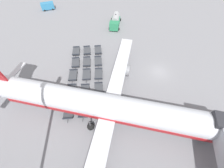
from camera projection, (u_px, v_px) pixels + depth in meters
ground_plane at (159, 72)px, 31.58m from camera, size 500.00×500.00×0.00m
airplane at (116, 108)px, 22.36m from camera, size 40.80×47.52×11.49m
fuel_tanker_primary at (115, 21)px, 43.66m from camera, size 8.26×3.48×2.93m
service_van at (48, 6)px, 50.45m from camera, size 3.92×4.91×2.36m
baggage_dolly_row_near_col_a at (76, 51)px, 35.44m from camera, size 3.99×2.37×0.92m
baggage_dolly_row_near_col_b at (76, 63)px, 32.77m from camera, size 3.99×2.48×0.92m
baggage_dolly_row_near_col_c at (73, 76)px, 30.25m from camera, size 3.99×2.35×0.92m
baggage_dolly_row_near_col_d at (71, 91)px, 27.64m from camera, size 3.99×2.29×0.92m
baggage_dolly_row_near_col_e at (69, 111)px, 24.91m from camera, size 3.99×2.37×0.92m
baggage_dolly_row_mid_a_col_a at (87, 51)px, 35.59m from camera, size 3.99×2.49×0.92m
baggage_dolly_row_mid_a_col_b at (87, 62)px, 32.93m from camera, size 3.99×2.38×0.92m
baggage_dolly_row_mid_a_col_c at (87, 75)px, 30.38m from camera, size 3.99×2.34×0.92m
baggage_dolly_row_mid_a_col_d at (85, 91)px, 27.65m from camera, size 3.99×2.25×0.92m
baggage_dolly_row_mid_a_col_e at (84, 110)px, 25.06m from camera, size 3.99×2.23×0.92m
baggage_dolly_row_mid_b_col_a at (98, 50)px, 35.72m from camera, size 3.99×2.45×0.92m
baggage_dolly_row_mid_b_col_b at (98, 61)px, 33.08m from camera, size 3.99×2.38×0.92m
baggage_dolly_row_mid_b_col_c at (99, 74)px, 30.51m from camera, size 3.99×2.22×0.92m
baggage_dolly_row_mid_b_col_d at (99, 89)px, 27.92m from camera, size 3.99×2.33×0.92m
baggage_dolly_row_mid_b_col_e at (100, 109)px, 25.19m from camera, size 3.99×2.38×0.92m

